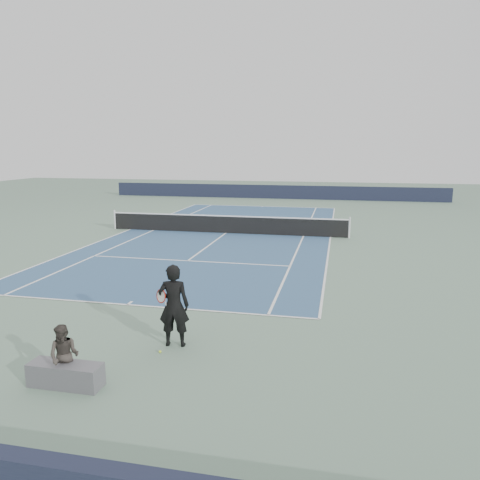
% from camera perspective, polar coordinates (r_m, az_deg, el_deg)
% --- Properties ---
extents(ground, '(80.00, 80.00, 0.00)m').
position_cam_1_polar(ground, '(24.92, -1.73, 0.83)').
color(ground, slate).
extents(court_surface, '(10.97, 23.77, 0.01)m').
position_cam_1_polar(court_surface, '(24.92, -1.73, 0.84)').
color(court_surface, '#335479').
rests_on(court_surface, ground).
extents(tennis_net, '(12.90, 0.10, 1.07)m').
position_cam_1_polar(tennis_net, '(24.84, -1.74, 1.97)').
color(tennis_net, silver).
rests_on(tennis_net, ground).
extents(windscreen_far, '(30.00, 0.25, 1.20)m').
position_cam_1_polar(windscreen_far, '(42.28, 4.12, 5.88)').
color(windscreen_far, black).
rests_on(windscreen_far, ground).
extents(tennis_player, '(0.85, 0.63, 1.92)m').
position_cam_1_polar(tennis_player, '(10.79, -8.08, -7.90)').
color(tennis_player, black).
rests_on(tennis_player, ground).
extents(tennis_ball, '(0.06, 0.06, 0.06)m').
position_cam_1_polar(tennis_ball, '(10.79, -9.72, -13.26)').
color(tennis_ball, '#CCE92F').
rests_on(tennis_ball, ground).
extents(spectator_bench, '(1.47, 0.64, 1.22)m').
position_cam_1_polar(spectator_bench, '(9.74, -20.57, -14.06)').
color(spectator_bench, '#59585D').
rests_on(spectator_bench, ground).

